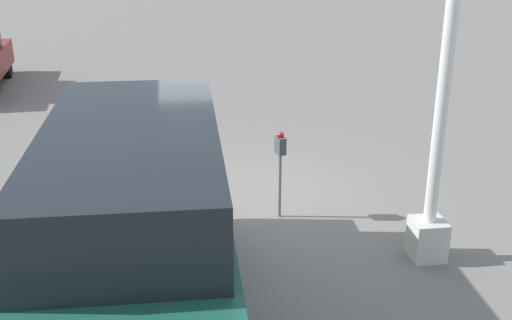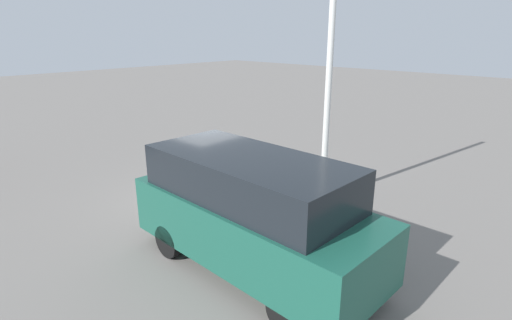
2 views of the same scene
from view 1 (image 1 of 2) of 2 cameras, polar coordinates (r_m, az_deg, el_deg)
The scene contains 4 objects.
ground_plane at distance 10.37m, azimuth -1.12°, elevation -3.63°, with size 80.00×80.00×0.00m, color slate.
parking_meter_near at distance 9.46m, azimuth 2.16°, elevation 0.46°, with size 0.22×0.15×1.37m.
lamp_post at distance 8.17m, azimuth 16.39°, elevation 6.59°, with size 0.44×0.44×6.95m.
parked_van at distance 7.07m, azimuth -10.68°, elevation -5.57°, with size 5.10×2.10×2.27m.
Camera 1 is at (9.35, -1.10, 4.36)m, focal length 45.00 mm.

